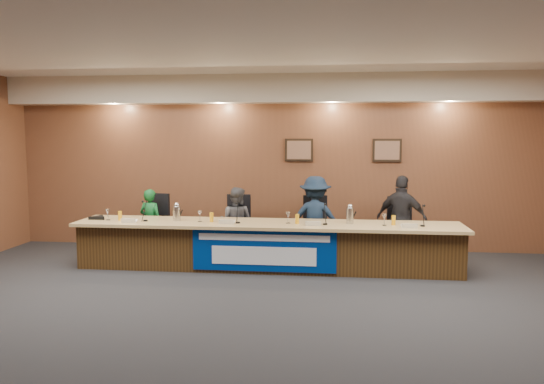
{
  "coord_description": "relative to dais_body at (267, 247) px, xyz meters",
  "views": [
    {
      "loc": [
        1.04,
        -5.85,
        2.12
      ],
      "look_at": [
        0.04,
        2.72,
        1.2
      ],
      "focal_mm": 35.0,
      "sensor_mm": 36.0,
      "label": 1
    }
  ],
  "objects": [
    {
      "name": "soffit",
      "position": [
        0.0,
        1.35,
        2.6
      ],
      "size": [
        10.0,
        0.5,
        0.5
      ],
      "primitive_type": "cube",
      "color": "beige",
      "rests_on": "wall_back"
    },
    {
      "name": "microphone_b",
      "position": [
        -0.44,
        -0.16,
        0.41
      ],
      "size": [
        0.07,
        0.07,
        0.02
      ],
      "primitive_type": "cylinder",
      "color": "black",
      "rests_on": "dais_top"
    },
    {
      "name": "nameplate_b",
      "position": [
        -0.6,
        -0.28,
        0.45
      ],
      "size": [
        0.24,
        0.08,
        0.1
      ],
      "primitive_type": "cube",
      "rotation": [
        0.31,
        0.0,
        0.0
      ],
      "color": "white",
      "rests_on": "dais_top"
    },
    {
      "name": "juice_glass_b",
      "position": [
        -0.88,
        -0.09,
        0.47
      ],
      "size": [
        0.06,
        0.06,
        0.15
      ],
      "primitive_type": "cylinder",
      "color": "#F9A913",
      "rests_on": "dais_top"
    },
    {
      "name": "office_chair_b",
      "position": [
        -0.63,
        0.78,
        0.13
      ],
      "size": [
        0.5,
        0.5,
        0.08
      ],
      "primitive_type": "cube",
      "rotation": [
        0.0,
        0.0,
        0.03
      ],
      "color": "black",
      "rests_on": "floor"
    },
    {
      "name": "water_glass_b",
      "position": [
        -1.06,
        -0.11,
        0.49
      ],
      "size": [
        0.08,
        0.08,
        0.18
      ],
      "primitive_type": "cylinder",
      "color": "silver",
      "rests_on": "dais_top"
    },
    {
      "name": "microphone_c",
      "position": [
        0.92,
        -0.14,
        0.41
      ],
      "size": [
        0.07,
        0.07,
        0.02
      ],
      "primitive_type": "cylinder",
      "color": "black",
      "rests_on": "dais_top"
    },
    {
      "name": "nameplate_a",
      "position": [
        -2.16,
        -0.34,
        0.45
      ],
      "size": [
        0.24,
        0.08,
        0.1
      ],
      "primitive_type": "cube",
      "rotation": [
        0.31,
        0.0,
        0.0
      ],
      "color": "white",
      "rests_on": "dais_top"
    },
    {
      "name": "office_chair_c",
      "position": [
        0.74,
        0.78,
        0.13
      ],
      "size": [
        0.51,
        0.51,
        0.08
      ],
      "primitive_type": "cube",
      "rotation": [
        0.0,
        0.0,
        0.06
      ],
      "color": "black",
      "rests_on": "floor"
    },
    {
      "name": "carafe_left",
      "position": [
        -1.46,
        -0.04,
        0.52
      ],
      "size": [
        0.12,
        0.12,
        0.23
      ],
      "primitive_type": "cylinder",
      "color": "silver",
      "rests_on": "dais_top"
    },
    {
      "name": "carafe_right",
      "position": [
        1.3,
        -0.0,
        0.52
      ],
      "size": [
        0.11,
        0.11,
        0.25
      ],
      "primitive_type": "cylinder",
      "color": "silver",
      "rests_on": "dais_top"
    },
    {
      "name": "banner_text_lower",
      "position": [
        0.0,
        -0.43,
        -0.05
      ],
      "size": [
        1.6,
        0.01,
        0.28
      ],
      "primitive_type": "cube",
      "color": "silver",
      "rests_on": "banner"
    },
    {
      "name": "office_chair_d",
      "position": [
        2.18,
        0.78,
        0.13
      ],
      "size": [
        0.49,
        0.49,
        0.08
      ],
      "primitive_type": "cube",
      "rotation": [
        0.0,
        0.0,
        0.02
      ],
      "color": "black",
      "rests_on": "floor"
    },
    {
      "name": "water_glass_d",
      "position": [
        1.82,
        -0.13,
        0.49
      ],
      "size": [
        0.08,
        0.08,
        0.18
      ],
      "primitive_type": "cylinder",
      "color": "silver",
      "rests_on": "dais_top"
    },
    {
      "name": "juice_glass_a",
      "position": [
        -2.39,
        -0.11,
        0.47
      ],
      "size": [
        0.06,
        0.06,
        0.15
      ],
      "primitive_type": "cylinder",
      "color": "#F9A913",
      "rests_on": "dais_top"
    },
    {
      "name": "juice_glass_c",
      "position": [
        0.49,
        -0.11,
        0.47
      ],
      "size": [
        0.06,
        0.06,
        0.15
      ],
      "primitive_type": "cylinder",
      "color": "#F9A913",
      "rests_on": "dais_top"
    },
    {
      "name": "dais_body",
      "position": [
        0.0,
        0.0,
        0.0
      ],
      "size": [
        6.0,
        0.8,
        0.7
      ],
      "primitive_type": "cube",
      "color": "#3E2811",
      "rests_on": "floor"
    },
    {
      "name": "microphone_a",
      "position": [
        -1.95,
        -0.14,
        0.41
      ],
      "size": [
        0.07,
        0.07,
        0.02
      ],
      "primitive_type": "cylinder",
      "color": "black",
      "rests_on": "dais_top"
    },
    {
      "name": "nameplate_c",
      "position": [
        0.74,
        -0.28,
        0.45
      ],
      "size": [
        0.24,
        0.08,
        0.1
      ],
      "primitive_type": "cube",
      "rotation": [
        0.31,
        0.0,
        0.0
      ],
      "color": "white",
      "rests_on": "dais_top"
    },
    {
      "name": "office_chair_a",
      "position": [
        -2.16,
        0.78,
        0.13
      ],
      "size": [
        0.57,
        0.57,
        0.08
      ],
      "primitive_type": "cube",
      "rotation": [
        0.0,
        0.0,
        -0.22
      ],
      "color": "black",
      "rests_on": "floor"
    },
    {
      "name": "panelist_c",
      "position": [
        0.74,
        0.68,
        0.37
      ],
      "size": [
        0.95,
        0.57,
        1.43
      ],
      "primitive_type": "imported",
      "rotation": [
        0.0,
        0.0,
        3.1
      ],
      "color": "#111F34",
      "rests_on": "floor"
    },
    {
      "name": "speakerphone",
      "position": [
        -2.79,
        -0.04,
        0.43
      ],
      "size": [
        0.32,
        0.32,
        0.05
      ],
      "primitive_type": "cylinder",
      "color": "black",
      "rests_on": "dais_top"
    },
    {
      "name": "dais_top",
      "position": [
        0.0,
        -0.05,
        0.38
      ],
      "size": [
        6.1,
        0.95,
        0.05
      ],
      "primitive_type": "cube",
      "color": "tan",
      "rests_on": "dais_body"
    },
    {
      "name": "wall_photo_right",
      "position": [
        2.0,
        1.57,
        1.5
      ],
      "size": [
        0.52,
        0.04,
        0.42
      ],
      "primitive_type": "cube",
      "color": "black",
      "rests_on": "wall_back"
    },
    {
      "name": "banner",
      "position": [
        0.0,
        -0.41,
        0.03
      ],
      "size": [
        2.2,
        0.02,
        0.65
      ],
      "primitive_type": "cube",
      "color": "navy",
      "rests_on": "dais_body"
    },
    {
      "name": "juice_glass_d",
      "position": [
        1.96,
        -0.06,
        0.47
      ],
      "size": [
        0.06,
        0.06,
        0.15
      ],
      "primitive_type": "cylinder",
      "color": "#F9A913",
      "rests_on": "dais_top"
    },
    {
      "name": "microphone_d",
      "position": [
        2.39,
        -0.13,
        0.41
      ],
      "size": [
        0.07,
        0.07,
        0.02
      ],
      "primitive_type": "cylinder",
      "color": "black",
      "rests_on": "dais_top"
    },
    {
      "name": "floor",
      "position": [
        0.0,
        -2.4,
        -0.35
      ],
      "size": [
        10.0,
        10.0,
        0.0
      ],
      "primitive_type": "plane",
      "color": "black",
      "rests_on": "ground"
    },
    {
      "name": "banner_text_upper",
      "position": [
        0.0,
        -0.43,
        0.23
      ],
      "size": [
        2.0,
        0.01,
        0.1
      ],
      "primitive_type": "cube",
      "color": "silver",
      "rests_on": "banner"
    },
    {
      "name": "panelist_d",
      "position": [
        2.18,
        0.68,
        0.38
      ],
      "size": [
        0.93,
        0.67,
        1.46
      ],
      "primitive_type": "imported",
      "rotation": [
        0.0,
        0.0,
        2.72
      ],
      "color": "black",
      "rests_on": "floor"
    },
    {
      "name": "wall_back",
      "position": [
        0.0,
        1.6,
        1.25
      ],
      "size": [
        10.0,
        0.04,
        3.2
      ],
      "primitive_type": "cube",
      "color": "brown",
      "rests_on": "floor"
    },
    {
      "name": "panelist_b",
      "position": [
        -0.63,
        0.68,
        0.27
      ],
      "size": [
        0.68,
        0.58,
        1.23
      ],
      "primitive_type": "imported",
      "rotation": [
        0.0,
        0.0,
        2.93
      ],
      "color": "#47474C",
      "rests_on": "floor"
    },
    {
      "name": "water_glass_c",
      "position": [
        0.34,
        -0.1,
        0.49
      ],
      "size": [
        0.08,
        0.08,
        0.18
      ],
      "primitive_type": "cylinder",
      "color": "silver",
      "rests_on": "dais_top"
    },
    {
      "name": "panelist_a",
      "position": [
        -2.16,
        0.68,
        0.24
      ],
      "size": [
        0.49,
        0.38,
        1.19
      ],
      "primitive_type": "imported",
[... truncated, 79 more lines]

